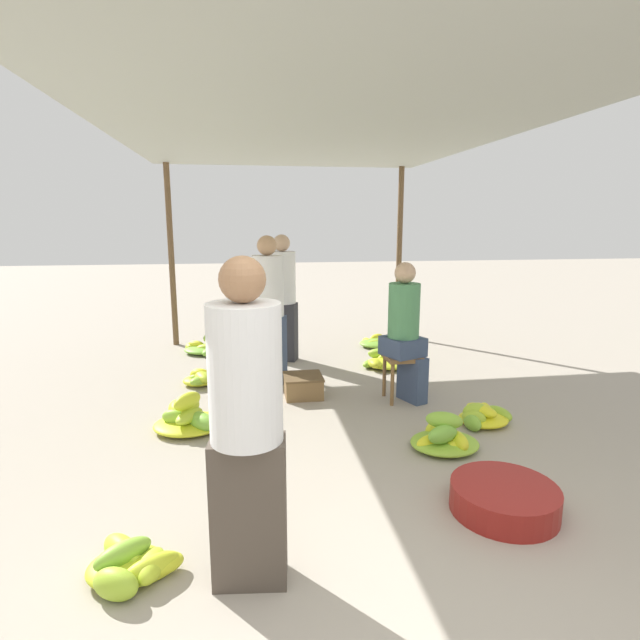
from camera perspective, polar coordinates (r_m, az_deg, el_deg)
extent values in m
cylinder|color=brown|center=(7.25, -16.63, 6.96)|extent=(0.08, 0.08, 2.50)
cylinder|color=brown|center=(7.54, 9.03, 7.43)|extent=(0.08, 0.08, 2.50)
cube|color=#9EA399|center=(4.57, -0.41, 21.24)|extent=(3.67, 5.83, 0.04)
cube|color=#4C4238|center=(2.57, -8.08, -20.84)|extent=(0.37, 0.23, 0.74)
cylinder|color=white|center=(2.28, -8.55, -6.03)|extent=(0.37, 0.37, 0.64)
sphere|color=#9E704C|center=(2.19, -8.87, 4.60)|extent=(0.21, 0.21, 0.21)
cube|color=brown|center=(4.91, 9.40, -4.21)|extent=(0.34, 0.34, 0.04)
cylinder|color=brown|center=(4.82, 8.26, -7.32)|extent=(0.04, 0.04, 0.41)
cylinder|color=brown|center=(4.90, 11.33, -7.10)|extent=(0.04, 0.04, 0.41)
cylinder|color=brown|center=(5.06, 7.37, -6.37)|extent=(0.04, 0.04, 0.41)
cylinder|color=brown|center=(5.14, 10.30, -6.18)|extent=(0.04, 0.04, 0.41)
cube|color=#384766|center=(4.97, 10.50, -6.57)|extent=(0.24, 0.34, 0.45)
cube|color=#384766|center=(4.89, 9.44, -2.97)|extent=(0.44, 0.44, 0.18)
cylinder|color=#4C8C59|center=(4.81, 9.57, 1.07)|extent=(0.39, 0.39, 0.52)
sphere|color=tan|center=(4.77, 9.71, 5.34)|extent=(0.20, 0.20, 0.20)
cylinder|color=maroon|center=(3.38, 20.30, -18.60)|extent=(0.64, 0.64, 0.17)
ellipsoid|color=#9BC230|center=(2.97, -20.67, -23.70)|extent=(0.22, 0.23, 0.12)
ellipsoid|color=#CAD528|center=(2.86, -18.51, -25.08)|extent=(0.33, 0.23, 0.10)
ellipsoid|color=#B3CC2C|center=(2.85, -18.80, -25.04)|extent=(0.17, 0.27, 0.11)
ellipsoid|color=#ACC92D|center=(2.97, -21.64, -23.38)|extent=(0.29, 0.32, 0.15)
ellipsoid|color=#82B835|center=(2.88, -21.59, -23.57)|extent=(0.30, 0.26, 0.12)
ellipsoid|color=#9BC230|center=(2.78, -22.32, -26.13)|extent=(0.27, 0.22, 0.15)
ellipsoid|color=#C0D12A|center=(2.83, -18.71, -25.36)|extent=(0.31, 0.24, 0.13)
ellipsoid|color=#C0D12A|center=(2.91, -21.24, -24.78)|extent=(0.38, 0.33, 0.10)
ellipsoid|color=#C7D429|center=(4.36, -14.93, -8.96)|extent=(0.27, 0.31, 0.14)
ellipsoid|color=#81B835|center=(4.49, -15.08, -10.76)|extent=(0.36, 0.25, 0.13)
ellipsoid|color=#C0D12A|center=(4.46, -14.69, -9.60)|extent=(0.21, 0.33, 0.13)
ellipsoid|color=#BACF2B|center=(4.49, -16.00, -9.67)|extent=(0.17, 0.28, 0.13)
ellipsoid|color=#75B337|center=(4.29, -13.38, -11.18)|extent=(0.33, 0.35, 0.14)
ellipsoid|color=#8ABC33|center=(4.40, -16.19, -10.60)|extent=(0.25, 0.18, 0.13)
ellipsoid|color=#ACC92D|center=(4.34, -14.71, -10.57)|extent=(0.28, 0.35, 0.10)
ellipsoid|color=#CED727|center=(4.43, -14.68, -11.41)|extent=(0.60, 0.52, 0.10)
ellipsoid|color=yellow|center=(5.54, -13.57, -6.08)|extent=(0.24, 0.18, 0.13)
ellipsoid|color=#89BB34|center=(5.43, -13.54, -6.71)|extent=(0.27, 0.27, 0.09)
ellipsoid|color=#99C231|center=(5.53, -13.13, -6.51)|extent=(0.34, 0.17, 0.14)
ellipsoid|color=#B3CC2C|center=(5.48, -13.31, -6.33)|extent=(0.25, 0.35, 0.11)
ellipsoid|color=#8ABB33|center=(5.65, -12.96, -6.24)|extent=(0.21, 0.29, 0.12)
ellipsoid|color=#A0C42F|center=(5.58, -12.05, -6.30)|extent=(0.27, 0.34, 0.15)
ellipsoid|color=#CCD628|center=(5.55, -13.59, -6.72)|extent=(0.36, 0.31, 0.10)
ellipsoid|color=#A7C72E|center=(6.79, -12.75, -3.24)|extent=(0.33, 0.20, 0.13)
ellipsoid|color=#B8CE2B|center=(6.99, -14.47, -2.96)|extent=(0.20, 0.27, 0.12)
ellipsoid|color=#89BB34|center=(6.89, -12.59, -1.98)|extent=(0.17, 0.30, 0.11)
ellipsoid|color=#76B437|center=(6.67, -12.54, -3.61)|extent=(0.26, 0.28, 0.10)
ellipsoid|color=yellow|center=(6.80, -12.37, -2.40)|extent=(0.19, 0.35, 0.13)
ellipsoid|color=#A3C62F|center=(7.01, -12.22, -2.54)|extent=(0.15, 0.29, 0.14)
ellipsoid|color=yellow|center=(6.91, -13.97, -2.72)|extent=(0.25, 0.19, 0.10)
ellipsoid|color=#76B337|center=(6.86, -12.95, -3.26)|extent=(0.55, 0.48, 0.10)
ellipsoid|color=#C9D528|center=(6.15, 9.06, -4.16)|extent=(0.20, 0.30, 0.11)
ellipsoid|color=#C0D12A|center=(6.12, 7.57, -3.46)|extent=(0.27, 0.35, 0.09)
ellipsoid|color=#87BA34|center=(6.06, 5.83, -4.96)|extent=(0.30, 0.27, 0.10)
ellipsoid|color=#CDD627|center=(5.94, 6.27, -4.94)|extent=(0.15, 0.26, 0.11)
ellipsoid|color=#C1D12A|center=(6.21, 7.71, -4.37)|extent=(0.29, 0.20, 0.14)
ellipsoid|color=#95C031|center=(6.24, 7.02, -3.87)|extent=(0.36, 0.23, 0.14)
ellipsoid|color=#C2D229|center=(6.09, 8.05, -4.90)|extent=(0.57, 0.50, 0.10)
ellipsoid|color=yellow|center=(7.24, 6.50, -2.08)|extent=(0.28, 0.24, 0.13)
ellipsoid|color=#A4C62F|center=(7.02, 6.51, -2.62)|extent=(0.35, 0.20, 0.10)
ellipsoid|color=yellow|center=(6.91, 7.65, -2.80)|extent=(0.19, 0.32, 0.10)
ellipsoid|color=yellow|center=(7.16, 5.41, -2.44)|extent=(0.14, 0.25, 0.09)
ellipsoid|color=#79B536|center=(7.05, 6.72, -2.65)|extent=(0.54, 0.47, 0.10)
ellipsoid|color=yellow|center=(4.76, 18.33, -9.79)|extent=(0.15, 0.23, 0.13)
ellipsoid|color=#94C032|center=(4.73, 19.71, -10.05)|extent=(0.22, 0.30, 0.13)
ellipsoid|color=#9FC430|center=(4.50, 17.18, -10.63)|extent=(0.23, 0.21, 0.13)
ellipsoid|color=#9EC430|center=(4.55, 17.33, -9.92)|extent=(0.24, 0.14, 0.15)
ellipsoid|color=yellow|center=(4.60, 18.17, -9.75)|extent=(0.18, 0.30, 0.09)
ellipsoid|color=yellow|center=(4.57, 17.97, -9.76)|extent=(0.26, 0.34, 0.09)
ellipsoid|color=#7DB636|center=(4.47, 16.97, -11.10)|extent=(0.13, 0.24, 0.14)
ellipsoid|color=yellow|center=(4.61, 18.15, -10.69)|extent=(0.43, 0.38, 0.10)
ellipsoid|color=#84B934|center=(4.05, 14.23, -13.05)|extent=(0.26, 0.14, 0.13)
ellipsoid|color=#73B238|center=(3.93, 13.86, -12.58)|extent=(0.29, 0.21, 0.14)
ellipsoid|color=yellow|center=(4.07, 15.10, -13.16)|extent=(0.28, 0.32, 0.12)
ellipsoid|color=#82B835|center=(3.99, 14.01, -11.06)|extent=(0.31, 0.24, 0.13)
ellipsoid|color=#CDD627|center=(4.25, 12.97, -12.05)|extent=(0.25, 0.24, 0.14)
ellipsoid|color=yellow|center=(4.01, 15.61, -13.25)|extent=(0.12, 0.23, 0.13)
ellipsoid|color=yellow|center=(4.01, 12.71, -13.54)|extent=(0.29, 0.18, 0.13)
ellipsoid|color=#8DBD33|center=(4.07, 14.04, -13.47)|extent=(0.53, 0.46, 0.10)
cube|color=brown|center=(5.05, -1.94, -7.63)|extent=(0.37, 0.37, 0.19)
cube|color=brown|center=(5.02, -1.95, -6.47)|extent=(0.38, 0.38, 0.02)
cube|color=#384766|center=(5.43, -5.85, -3.34)|extent=(0.40, 0.31, 0.74)
cylinder|color=white|center=(5.30, -6.00, 3.88)|extent=(0.44, 0.44, 0.64)
sphere|color=tan|center=(5.27, -6.09, 8.47)|extent=(0.21, 0.21, 0.21)
cube|color=#2D2D33|center=(6.30, -4.27, -1.33)|extent=(0.40, 0.31, 0.73)
cylinder|color=white|center=(6.18, -4.36, 4.87)|extent=(0.43, 0.43, 0.64)
sphere|color=tan|center=(6.15, -4.42, 8.77)|extent=(0.21, 0.21, 0.21)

